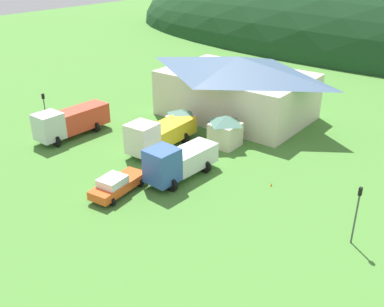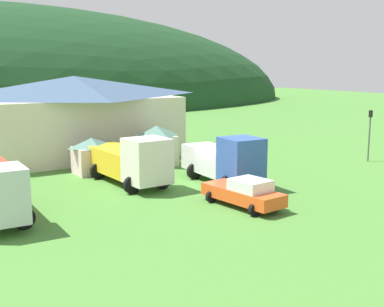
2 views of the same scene
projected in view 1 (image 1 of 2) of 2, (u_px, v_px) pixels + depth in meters
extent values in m
plane|color=#477F33|center=(176.00, 173.00, 38.14)|extent=(200.00, 200.00, 0.00)
cube|color=beige|center=(236.00, 95.00, 49.85)|extent=(15.96, 10.62, 5.08)
pyramid|color=#3D5675|center=(238.00, 65.00, 48.39)|extent=(17.23, 11.47, 1.78)
cube|color=beige|center=(225.00, 135.00, 42.79)|extent=(2.60, 2.54, 2.33)
pyramid|color=#4C7A6B|center=(226.00, 120.00, 42.12)|extent=(2.81, 2.75, 0.82)
cube|color=beige|center=(181.00, 124.00, 45.77)|extent=(2.43, 2.23, 1.94)
pyramid|color=#4C7A6B|center=(181.00, 113.00, 45.21)|extent=(2.63, 2.40, 0.68)
cube|color=silver|center=(49.00, 126.00, 42.87)|extent=(2.34, 2.49, 2.61)
cube|color=black|center=(47.00, 121.00, 42.54)|extent=(1.27, 1.97, 0.83)
cube|color=red|center=(82.00, 117.00, 45.78)|extent=(2.42, 5.64, 2.14)
cylinder|color=black|center=(57.00, 141.00, 42.87)|extent=(1.10, 0.30, 1.10)
cylinder|color=black|center=(45.00, 136.00, 44.00)|extent=(1.10, 0.30, 1.10)
cylinder|color=black|center=(96.00, 127.00, 46.26)|extent=(1.10, 0.30, 1.10)
cylinder|color=black|center=(84.00, 123.00, 47.39)|extent=(1.10, 0.30, 1.10)
cube|color=silver|center=(142.00, 138.00, 39.97)|extent=(2.58, 2.51, 2.80)
cube|color=black|center=(141.00, 133.00, 39.62)|extent=(1.41, 1.98, 0.89)
cube|color=gold|center=(170.00, 131.00, 43.23)|extent=(2.73, 5.85, 1.63)
cylinder|color=black|center=(152.00, 155.00, 40.00)|extent=(1.10, 0.30, 1.10)
cylinder|color=black|center=(134.00, 150.00, 41.13)|extent=(1.10, 0.30, 1.10)
cylinder|color=black|center=(184.00, 138.00, 43.65)|extent=(1.10, 0.30, 1.10)
cylinder|color=black|center=(167.00, 133.00, 44.78)|extent=(1.10, 0.30, 1.10)
cube|color=#3356AD|center=(162.00, 165.00, 35.03)|extent=(2.38, 2.51, 2.81)
cube|color=black|center=(161.00, 159.00, 34.69)|extent=(1.32, 1.98, 0.90)
cube|color=silver|center=(191.00, 157.00, 37.67)|extent=(2.51, 4.78, 1.71)
cylinder|color=black|center=(172.00, 185.00, 35.06)|extent=(1.10, 0.30, 1.10)
cylinder|color=black|center=(154.00, 177.00, 36.21)|extent=(1.10, 0.30, 1.10)
cylinder|color=black|center=(205.00, 167.00, 37.94)|extent=(1.10, 0.30, 1.10)
cylinder|color=black|center=(188.00, 160.00, 39.09)|extent=(1.10, 0.30, 1.10)
cube|color=#EB511E|center=(118.00, 185.00, 34.70)|extent=(2.35, 5.21, 0.70)
cube|color=silver|center=(112.00, 181.00, 33.95)|extent=(1.89, 2.18, 0.62)
cylinder|color=black|center=(112.00, 202.00, 33.15)|extent=(0.68, 0.24, 0.68)
cylinder|color=black|center=(96.00, 196.00, 33.91)|extent=(0.68, 0.24, 0.68)
cylinder|color=black|center=(140.00, 183.00, 35.79)|extent=(0.68, 0.24, 0.68)
cylinder|color=black|center=(125.00, 178.00, 36.55)|extent=(0.68, 0.24, 0.68)
cylinder|color=#4C4C51|center=(46.00, 115.00, 46.13)|extent=(0.12, 0.12, 3.50)
cube|color=black|center=(43.00, 96.00, 45.26)|extent=(0.20, 0.24, 0.55)
sphere|color=green|center=(44.00, 96.00, 45.35)|extent=(0.14, 0.14, 0.14)
cylinder|color=#4C4C51|center=(355.00, 220.00, 28.36)|extent=(0.12, 0.12, 3.64)
cube|color=black|center=(360.00, 191.00, 27.46)|extent=(0.20, 0.24, 0.55)
sphere|color=green|center=(361.00, 191.00, 27.55)|extent=(0.14, 0.14, 0.14)
cone|color=orange|center=(271.00, 186.00, 35.98)|extent=(0.36, 0.36, 0.52)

